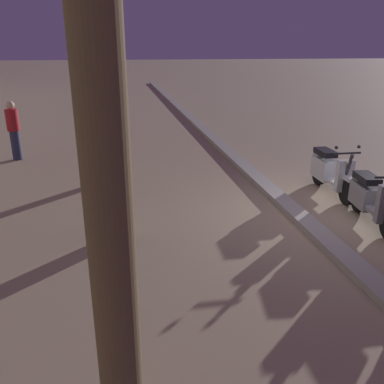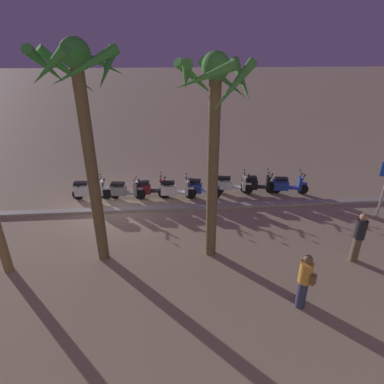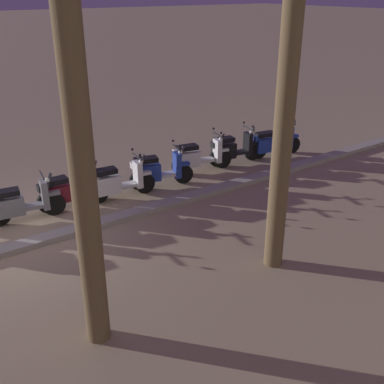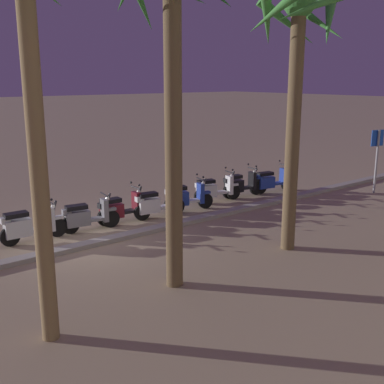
{
  "view_description": "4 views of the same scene",
  "coord_description": "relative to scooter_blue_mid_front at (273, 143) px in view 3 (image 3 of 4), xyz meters",
  "views": [
    {
      "loc": [
        -6.37,
        3.52,
        3.02
      ],
      "look_at": [
        -0.53,
        2.43,
        0.87
      ],
      "focal_mm": 37.75,
      "sensor_mm": 36.0,
      "label": 1
    },
    {
      "loc": [
        -2.37,
        12.46,
        6.48
      ],
      "look_at": [
        -3.25,
        1.5,
        1.35
      ],
      "focal_mm": 29.36,
      "sensor_mm": 36.0,
      "label": 2
    },
    {
      "loc": [
        1.95,
        9.0,
        4.89
      ],
      "look_at": [
        -2.67,
        2.39,
        1.31
      ],
      "focal_mm": 43.7,
      "sensor_mm": 36.0,
      "label": 3
    },
    {
      "loc": [
        5.47,
        11.2,
        4.3
      ],
      "look_at": [
        -2.91,
        0.66,
        1.06
      ],
      "focal_mm": 44.66,
      "sensor_mm": 36.0,
      "label": 4
    }
  ],
  "objects": [
    {
      "name": "curb_strip",
      "position": [
        7.99,
        1.17,
        -0.38
      ],
      "size": [
        60.0,
        0.36,
        0.12
      ],
      "primitive_type": "cube",
      "color": "gray",
      "rests_on": "ground"
    },
    {
      "name": "scooter_blue_mid_rear",
      "position": [
        4.19,
        0.03,
        0.01
      ],
      "size": [
        1.71,
        0.71,
        1.17
      ],
      "color": "black",
      "rests_on": "ground"
    },
    {
      "name": "scooter_white_last_in_row",
      "position": [
        2.68,
        -0.26,
        0.01
      ],
      "size": [
        1.83,
        0.69,
        1.17
      ],
      "color": "black",
      "rests_on": "ground"
    },
    {
      "name": "scooter_blue_mid_front",
      "position": [
        0.0,
        0.0,
        0.0
      ],
      "size": [
        1.78,
        0.63,
        1.17
      ],
      "color": "black",
      "rests_on": "ground"
    },
    {
      "name": "scooter_white_far_back",
      "position": [
        5.4,
        0.11,
        0.01
      ],
      "size": [
        1.76,
        0.56,
        1.17
      ],
      "color": "black",
      "rests_on": "ground"
    },
    {
      "name": "scooter_maroon_mid_centre",
      "position": [
        6.56,
        -0.13,
        -0.0
      ],
      "size": [
        1.77,
        0.56,
        1.17
      ],
      "color": "black",
      "rests_on": "ground"
    },
    {
      "name": "ground_plane",
      "position": [
        7.99,
        0.87,
        -0.44
      ],
      "size": [
        200.0,
        200.0,
        0.0
      ],
      "primitive_type": "plane",
      "color": "#9E896B"
    },
    {
      "name": "scooter_black_second_in_line",
      "position": [
        1.47,
        -0.2,
        0.01
      ],
      "size": [
        1.74,
        0.6,
        1.17
      ],
      "color": "black",
      "rests_on": "ground"
    },
    {
      "name": "scooter_grey_lead_nearest",
      "position": [
        7.7,
        -0.04,
        -0.0
      ],
      "size": [
        1.72,
        0.61,
        1.04
      ],
      "color": "black",
      "rests_on": "ground"
    }
  ]
}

